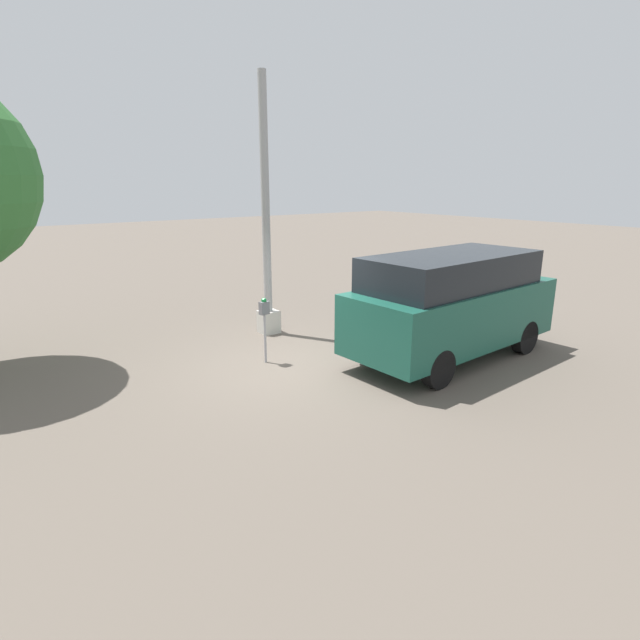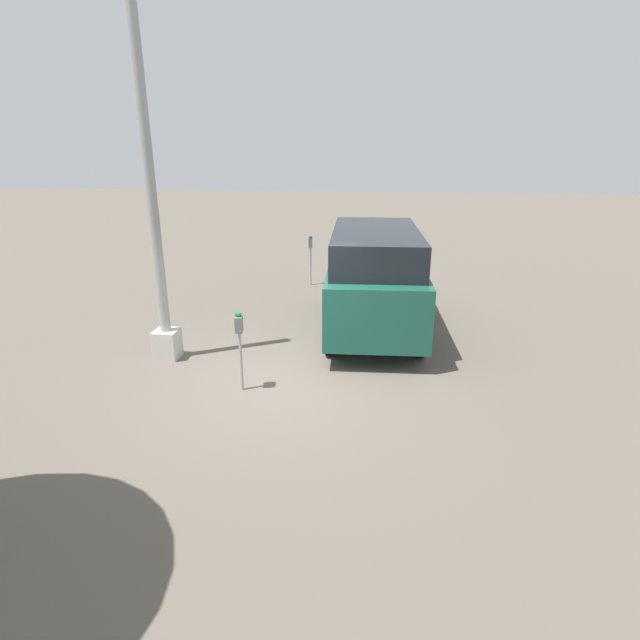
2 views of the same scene
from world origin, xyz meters
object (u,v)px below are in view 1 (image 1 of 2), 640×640
parking_meter_far (481,277)px  parked_van (452,303)px  parking_meter_near (264,315)px  lamp_post (267,242)px

parking_meter_far → parked_van: 4.05m
parking_meter_near → lamp_post: size_ratio=0.23×
parking_meter_far → parking_meter_near: bearing=170.6°
parking_meter_far → lamp_post: 6.10m
parking_meter_near → lamp_post: (1.15, 1.78, 1.22)m
parking_meter_near → parked_van: parked_van is taller
parked_van → parking_meter_near: bearing=144.6°
parking_meter_far → parked_van: (-3.58, -1.89, 0.14)m
lamp_post → parked_van: 4.49m
parking_meter_near → parked_van: size_ratio=0.28×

